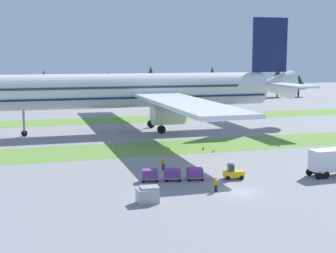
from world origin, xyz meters
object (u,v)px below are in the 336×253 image
(cargo_dolly_third, at_px, (150,174))
(uld_container_0, at_px, (146,196))
(baggage_tug, at_px, (233,173))
(airliner, at_px, (145,90))
(catering_truck, at_px, (333,161))
(uld_container_1, at_px, (150,194))
(ground_crew_loader, at_px, (216,184))
(ground_crew_marshaller, at_px, (163,163))
(taxiway_marker_1, at_px, (203,148))
(taxiway_marker_2, at_px, (279,144))
(cargo_dolly_second, at_px, (172,174))
(taxiway_marker_0, at_px, (213,151))
(cargo_dolly_lead, at_px, (195,173))

(cargo_dolly_third, relative_size, uld_container_0, 1.21)
(baggage_tug, height_order, cargo_dolly_third, baggage_tug)
(airliner, height_order, catering_truck, airliner)
(uld_container_1, bearing_deg, ground_crew_loader, 11.29)
(ground_crew_marshaller, bearing_deg, baggage_tug, 155.67)
(taxiway_marker_1, relative_size, taxiway_marker_2, 0.89)
(ground_crew_marshaller, height_order, ground_crew_loader, same)
(taxiway_marker_2, bearing_deg, ground_crew_loader, -132.36)
(cargo_dolly_second, bearing_deg, catering_truck, 90.32)
(baggage_tug, relative_size, cargo_dolly_third, 1.15)
(baggage_tug, relative_size, uld_container_0, 1.39)
(uld_container_1, relative_size, taxiway_marker_2, 3.00)
(catering_truck, height_order, ground_crew_marshaller, catering_truck)
(uld_container_0, height_order, taxiway_marker_0, uld_container_0)
(airliner, xyz_separation_m, taxiway_marker_2, (18.35, -23.75, -8.35))
(taxiway_marker_0, xyz_separation_m, taxiway_marker_2, (13.07, 1.66, 0.10))
(airliner, distance_m, cargo_dolly_second, 42.38)
(taxiway_marker_0, distance_m, taxiway_marker_1, 2.56)
(ground_crew_marshaller, xyz_separation_m, uld_container_1, (-5.59, -14.02, -0.06))
(ground_crew_loader, xyz_separation_m, taxiway_marker_1, (7.71, 24.48, -0.65))
(cargo_dolly_lead, relative_size, cargo_dolly_second, 1.00)
(catering_truck, distance_m, taxiway_marker_2, 21.40)
(ground_crew_loader, xyz_separation_m, taxiway_marker_0, (8.57, 22.07, -0.72))
(cargo_dolly_second, bearing_deg, taxiway_marker_2, 134.78)
(taxiway_marker_0, bearing_deg, cargo_dolly_lead, -119.31)
(uld_container_1, height_order, taxiway_marker_1, uld_container_1)
(baggage_tug, height_order, cargo_dolly_lead, baggage_tug)
(cargo_dolly_lead, relative_size, taxiway_marker_0, 5.30)
(catering_truck, distance_m, uld_container_1, 26.72)
(cargo_dolly_third, height_order, catering_truck, catering_truck)
(cargo_dolly_second, bearing_deg, ground_crew_marshaller, -174.69)
(taxiway_marker_2, bearing_deg, airliner, 127.69)
(airliner, relative_size, baggage_tug, 30.29)
(cargo_dolly_lead, bearing_deg, taxiway_marker_0, 160.71)
(baggage_tug, xyz_separation_m, cargo_dolly_third, (-10.66, 1.88, 0.10))
(taxiway_marker_0, relative_size, taxiway_marker_2, 0.69)
(cargo_dolly_lead, xyz_separation_m, cargo_dolly_third, (-5.71, 1.01, 0.00))
(baggage_tug, relative_size, ground_crew_loader, 1.60)
(cargo_dolly_lead, distance_m, uld_container_1, 10.97)
(ground_crew_marshaller, bearing_deg, ground_crew_loader, 124.00)
(cargo_dolly_third, relative_size, ground_crew_loader, 1.40)
(taxiway_marker_1, bearing_deg, uld_container_0, -122.19)
(catering_truck, xyz_separation_m, taxiway_marker_2, (3.79, 21.00, -1.62))
(cargo_dolly_lead, distance_m, ground_crew_marshaller, 6.89)
(catering_truck, xyz_separation_m, uld_container_1, (-26.32, -4.43, -1.07))
(baggage_tug, xyz_separation_m, catering_truck, (13.42, -2.25, 1.14))
(baggage_tug, distance_m, cargo_dolly_third, 10.83)
(cargo_dolly_second, distance_m, ground_crew_loader, 7.21)
(taxiway_marker_1, bearing_deg, ground_crew_marshaller, -131.11)
(cargo_dolly_second, relative_size, uld_container_0, 1.21)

